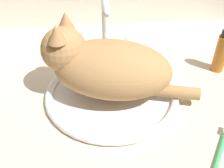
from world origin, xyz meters
The scene contains 6 objects.
countertop centered at (0.00, 0.00, 1.50)cm, with size 109.78×79.66×3.00cm, color beige.
sink_basin centered at (3.84, -2.12, 3.89)cm, with size 35.34×35.34×2.07cm.
faucet centered at (3.84, 19.96, 10.13)cm, with size 17.35×11.24×18.04cm.
cat centered at (1.38, -1.46, 12.58)cm, with size 39.81×25.43×19.36cm.
amber_bottle centered at (36.45, 6.92, 9.11)cm, with size 3.65×3.65×12.95cm.
toothbrush centered at (24.20, -24.39, 3.61)cm, with size 11.87×16.82×1.70cm.
Camera 1 is at (-1.46, -57.96, 51.64)cm, focal length 44.34 mm.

